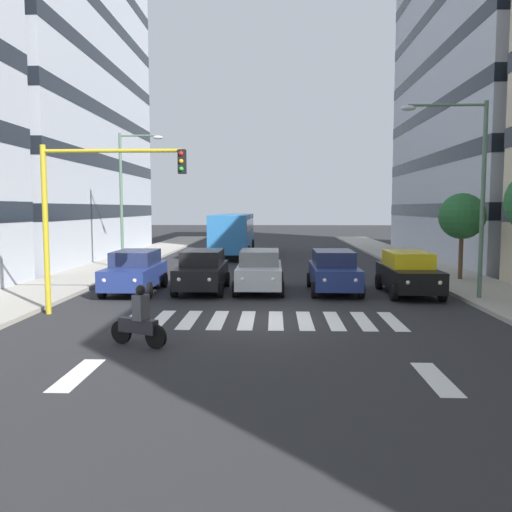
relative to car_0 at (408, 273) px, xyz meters
name	(u,v)px	position (x,y,z in m)	size (l,w,h in m)	color
ground_plane	(261,320)	(5.79, 5.10, -0.89)	(180.00, 180.00, 0.00)	#262628
building_left_block_0	(512,62)	(-10.44, -15.65, 12.36)	(10.82, 21.54, 26.49)	#ADB2BC
building_right_block_0	(32,68)	(22.03, -15.25, 12.14)	(10.82, 22.34, 26.04)	#ADB2BC
crosswalk_markings	(261,320)	(5.79, 5.10, -0.88)	(8.55, 2.80, 0.01)	silver
lane_arrow_0	(436,379)	(2.07, 10.60, -0.88)	(0.50, 2.20, 0.01)	silver
lane_arrow_1	(77,374)	(9.51, 10.60, -0.88)	(0.50, 2.20, 0.01)	silver
car_0	(408,273)	(0.00, 0.00, 0.00)	(2.02, 4.44, 1.72)	black
car_1	(334,271)	(2.94, -0.51, 0.00)	(2.02, 4.44, 1.72)	navy
car_2	(260,270)	(6.01, -0.61, 0.00)	(2.02, 4.44, 1.72)	#B2B7BC
car_3	(202,270)	(8.41, -0.50, 0.00)	(2.02, 4.44, 1.72)	black
car_4	(135,271)	(11.15, -0.15, 0.00)	(2.02, 4.44, 1.72)	navy
bus_behind_traffic	(233,230)	(8.41, -16.87, 0.97)	(2.78, 10.50, 3.00)	#286BAD
motorcycle_with_rider	(139,321)	(8.80, 8.29, -0.24)	(1.59, 0.80, 1.57)	black
traffic_light_gantry	(86,200)	(11.47, 4.38, 2.84)	(4.70, 0.36, 5.50)	#AD991E
street_lamp_left	(469,178)	(-1.73, 1.52, 3.69)	(3.17, 0.28, 7.20)	#4C6B56
street_lamp_right	(127,187)	(13.47, -7.56, 3.71)	(2.44, 0.28, 7.39)	#4C6B56
street_tree_1	(462,216)	(-3.35, -3.70, 2.20)	(2.15, 2.15, 4.02)	#513823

